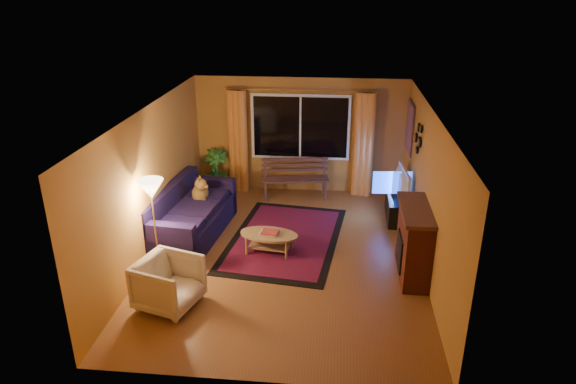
# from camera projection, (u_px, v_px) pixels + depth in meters

# --- Properties ---
(floor) EXTENTS (4.50, 6.00, 0.02)m
(floor) POSITION_uv_depth(u_px,v_px,m) (286.00, 256.00, 8.78)
(floor) COLOR brown
(floor) RESTS_ON ground
(ceiling) EXTENTS (4.50, 6.00, 0.02)m
(ceiling) POSITION_uv_depth(u_px,v_px,m) (286.00, 111.00, 7.81)
(ceiling) COLOR white
(ceiling) RESTS_ON ground
(wall_back) EXTENTS (4.50, 0.02, 2.50)m
(wall_back) POSITION_uv_depth(u_px,v_px,m) (300.00, 136.00, 11.06)
(wall_back) COLOR #B77B32
(wall_back) RESTS_ON ground
(wall_left) EXTENTS (0.02, 6.00, 2.50)m
(wall_left) POSITION_uv_depth(u_px,v_px,m) (151.00, 183.00, 8.50)
(wall_left) COLOR #B77B32
(wall_left) RESTS_ON ground
(wall_right) EXTENTS (0.02, 6.00, 2.50)m
(wall_right) POSITION_uv_depth(u_px,v_px,m) (429.00, 193.00, 8.09)
(wall_right) COLOR #B77B32
(wall_right) RESTS_ON ground
(window) EXTENTS (2.00, 0.02, 1.30)m
(window) POSITION_uv_depth(u_px,v_px,m) (300.00, 127.00, 10.92)
(window) COLOR black
(window) RESTS_ON wall_back
(curtain_rod) EXTENTS (3.20, 0.03, 0.03)m
(curtain_rod) POSITION_uv_depth(u_px,v_px,m) (300.00, 90.00, 10.57)
(curtain_rod) COLOR #BF8C3F
(curtain_rod) RESTS_ON wall_back
(curtain_left) EXTENTS (0.36, 0.36, 2.24)m
(curtain_left) POSITION_uv_depth(u_px,v_px,m) (238.00, 141.00, 11.11)
(curtain_left) COLOR orange
(curtain_left) RESTS_ON ground
(curtain_right) EXTENTS (0.36, 0.36, 2.24)m
(curtain_right) POSITION_uv_depth(u_px,v_px,m) (363.00, 145.00, 10.87)
(curtain_right) COLOR orange
(curtain_right) RESTS_ON ground
(bench) EXTENTS (1.47, 0.64, 0.43)m
(bench) POSITION_uv_depth(u_px,v_px,m) (295.00, 188.00, 11.02)
(bench) COLOR #452926
(bench) RESTS_ON ground
(potted_plant) EXTENTS (0.60, 0.60, 1.00)m
(potted_plant) POSITION_uv_depth(u_px,v_px,m) (216.00, 172.00, 11.14)
(potted_plant) COLOR #235B1E
(potted_plant) RESTS_ON ground
(sofa) EXTENTS (1.24, 2.41, 0.94)m
(sofa) POSITION_uv_depth(u_px,v_px,m) (191.00, 213.00, 9.26)
(sofa) COLOR black
(sofa) RESTS_ON ground
(dog) EXTENTS (0.36, 0.47, 0.48)m
(dog) POSITION_uv_depth(u_px,v_px,m) (200.00, 190.00, 9.65)
(dog) COLOR olive
(dog) RESTS_ON sofa
(armchair) EXTENTS (0.94, 0.97, 0.81)m
(armchair) POSITION_uv_depth(u_px,v_px,m) (169.00, 281.00, 7.27)
(armchair) COLOR beige
(armchair) RESTS_ON ground
(floor_lamp) EXTENTS (0.33, 0.33, 1.57)m
(floor_lamp) POSITION_uv_depth(u_px,v_px,m) (155.00, 226.00, 8.03)
(floor_lamp) COLOR #BF8C3F
(floor_lamp) RESTS_ON ground
(rug) EXTENTS (2.22, 3.17, 0.02)m
(rug) POSITION_uv_depth(u_px,v_px,m) (285.00, 239.00, 9.31)
(rug) COLOR maroon
(rug) RESTS_ON ground
(coffee_table) EXTENTS (1.14, 1.14, 0.37)m
(coffee_table) POSITION_uv_depth(u_px,v_px,m) (269.00, 243.00, 8.79)
(coffee_table) COLOR #A37F4E
(coffee_table) RESTS_ON ground
(tv_console) EXTENTS (0.38, 1.10, 0.46)m
(tv_console) POSITION_uv_depth(u_px,v_px,m) (396.00, 207.00, 10.07)
(tv_console) COLOR black
(tv_console) RESTS_ON ground
(television) EXTENTS (0.21, 1.00, 0.57)m
(television) POSITION_uv_depth(u_px,v_px,m) (398.00, 183.00, 9.87)
(television) COLOR black
(television) RESTS_ON tv_console
(fireplace) EXTENTS (0.40, 1.20, 1.10)m
(fireplace) POSITION_uv_depth(u_px,v_px,m) (414.00, 244.00, 8.00)
(fireplace) COLOR maroon
(fireplace) RESTS_ON ground
(mirror_cluster) EXTENTS (0.06, 0.60, 0.56)m
(mirror_cluster) POSITION_uv_depth(u_px,v_px,m) (418.00, 136.00, 9.07)
(mirror_cluster) COLOR black
(mirror_cluster) RESTS_ON wall_right
(painting) EXTENTS (0.04, 0.76, 0.96)m
(painting) POSITION_uv_depth(u_px,v_px,m) (410.00, 127.00, 10.19)
(painting) COLOR #DA5928
(painting) RESTS_ON wall_right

